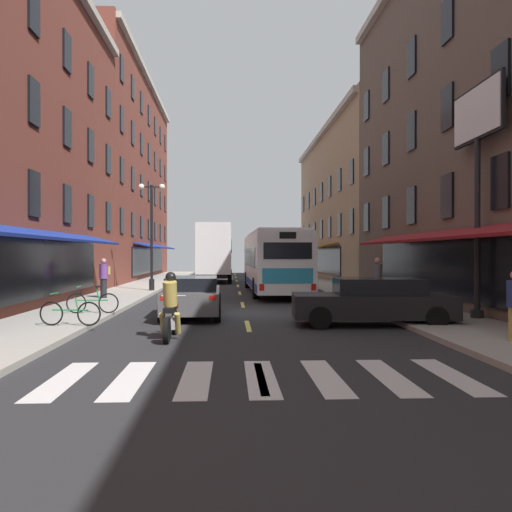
# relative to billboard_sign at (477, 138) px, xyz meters

# --- Properties ---
(ground_plane) EXTENTS (34.80, 80.00, 0.10)m
(ground_plane) POSITION_rel_billboard_sign_xyz_m (-7.05, 3.02, -5.70)
(ground_plane) COLOR #28282B
(lane_centre_dashes) EXTENTS (0.14, 73.90, 0.01)m
(lane_centre_dashes) POSITION_rel_billboard_sign_xyz_m (-7.05, 2.77, -5.65)
(lane_centre_dashes) COLOR #DBCC4C
(lane_centre_dashes) RESTS_ON ground
(crosswalk_near) EXTENTS (7.10, 2.80, 0.01)m
(crosswalk_near) POSITION_rel_billboard_sign_xyz_m (-7.05, -6.98, -5.65)
(crosswalk_near) COLOR silver
(crosswalk_near) RESTS_ON ground
(sidewalk_left) EXTENTS (3.00, 80.00, 0.14)m
(sidewalk_left) POSITION_rel_billboard_sign_xyz_m (-12.95, 3.02, -5.58)
(sidewalk_left) COLOR #A39E93
(sidewalk_left) RESTS_ON ground
(sidewalk_right) EXTENTS (3.00, 80.00, 0.14)m
(sidewalk_right) POSITION_rel_billboard_sign_xyz_m (-1.15, 3.02, -5.58)
(sidewalk_right) COLOR #A39E93
(sidewalk_right) RESTS_ON ground
(billboard_sign) EXTENTS (0.40, 3.17, 7.13)m
(billboard_sign) POSITION_rel_billboard_sign_xyz_m (0.00, 0.00, 0.00)
(billboard_sign) COLOR black
(billboard_sign) RESTS_ON sidewalk_right
(transit_bus) EXTENTS (2.79, 12.55, 3.24)m
(transit_bus) POSITION_rel_billboard_sign_xyz_m (-5.25, 12.60, -3.95)
(transit_bus) COLOR white
(transit_bus) RESTS_ON ground
(box_truck) EXTENTS (2.51, 6.94, 4.23)m
(box_truck) POSITION_rel_billboard_sign_xyz_m (-8.68, 23.17, -3.51)
(box_truck) COLOR white
(box_truck) RESTS_ON ground
(sedan_near) EXTENTS (2.05, 4.77, 1.36)m
(sedan_near) POSITION_rel_billboard_sign_xyz_m (-8.55, 31.40, -4.95)
(sedan_near) COLOR silver
(sedan_near) RESTS_ON ground
(sedan_mid) EXTENTS (4.75, 2.21, 1.38)m
(sedan_mid) POSITION_rel_billboard_sign_xyz_m (-3.35, -0.51, -4.94)
(sedan_mid) COLOR black
(sedan_mid) RESTS_ON ground
(sedan_far) EXTENTS (1.97, 4.79, 1.33)m
(sedan_far) POSITION_rel_billboard_sign_xyz_m (-8.83, 2.04, -4.96)
(sedan_far) COLOR #515154
(sedan_far) RESTS_ON ground
(motorcycle_rider) EXTENTS (0.62, 2.07, 1.66)m
(motorcycle_rider) POSITION_rel_billboard_sign_xyz_m (-9.03, -2.77, -4.94)
(motorcycle_rider) COLOR black
(motorcycle_rider) RESTS_ON ground
(bicycle_near) EXTENTS (1.71, 0.48, 0.91)m
(bicycle_near) POSITION_rel_billboard_sign_xyz_m (-11.92, -1.23, -5.15)
(bicycle_near) COLOR black
(bicycle_near) RESTS_ON sidewalk_left
(bicycle_mid) EXTENTS (1.71, 0.48, 0.91)m
(bicycle_mid) POSITION_rel_billboard_sign_xyz_m (-12.10, 1.85, -5.15)
(bicycle_mid) COLOR black
(bicycle_mid) RESTS_ON sidewalk_left
(pedestrian_near) EXTENTS (0.42, 0.53, 1.76)m
(pedestrian_near) POSITION_rel_billboard_sign_xyz_m (-13.19, 8.09, -4.58)
(pedestrian_near) COLOR black
(pedestrian_near) RESTS_ON sidewalk_left
(pedestrian_mid) EXTENTS (0.36, 0.36, 1.81)m
(pedestrian_mid) POSITION_rel_billboard_sign_xyz_m (-1.65, 5.17, -4.57)
(pedestrian_mid) COLOR navy
(pedestrian_mid) RESTS_ON sidewalk_right
(street_lamp_twin) EXTENTS (1.42, 0.32, 5.72)m
(street_lamp_twin) POSITION_rel_billboard_sign_xyz_m (-11.77, 12.92, -2.35)
(street_lamp_twin) COLOR black
(street_lamp_twin) RESTS_ON sidewalk_left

